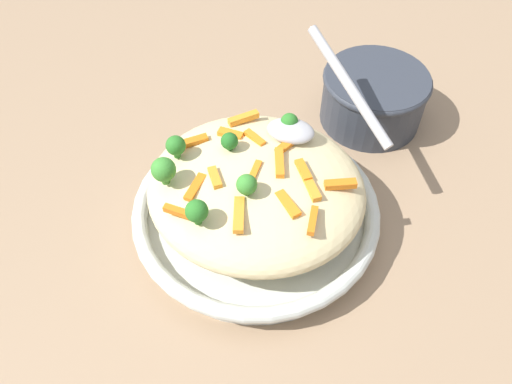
# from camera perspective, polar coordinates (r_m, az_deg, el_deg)

# --- Properties ---
(ground_plane) EXTENTS (2.40, 2.40, 0.00)m
(ground_plane) POSITION_cam_1_polar(r_m,az_deg,el_deg) (0.63, 0.00, -3.56)
(ground_plane) COLOR #9E7F60
(serving_bowl) EXTENTS (0.30, 0.30, 0.04)m
(serving_bowl) POSITION_cam_1_polar(r_m,az_deg,el_deg) (0.61, 0.00, -2.34)
(serving_bowl) COLOR silver
(serving_bowl) RESTS_ON ground_plane
(pasta_mound) EXTENTS (0.25, 0.23, 0.07)m
(pasta_mound) POSITION_cam_1_polar(r_m,az_deg,el_deg) (0.57, 0.00, 0.45)
(pasta_mound) COLOR beige
(pasta_mound) RESTS_ON serving_bowl
(carrot_piece_0) EXTENTS (0.02, 0.04, 0.01)m
(carrot_piece_0) POSITION_cam_1_polar(r_m,az_deg,el_deg) (0.51, -2.39, -2.51)
(carrot_piece_0) COLOR orange
(carrot_piece_0) RESTS_ON pasta_mound
(carrot_piece_1) EXTENTS (0.02, 0.03, 0.01)m
(carrot_piece_1) POSITION_cam_1_polar(r_m,az_deg,el_deg) (0.55, 5.40, 2.46)
(carrot_piece_1) COLOR orange
(carrot_piece_1) RESTS_ON pasta_mound
(carrot_piece_2) EXTENTS (0.01, 0.03, 0.01)m
(carrot_piece_2) POSITION_cam_1_polar(r_m,az_deg,el_deg) (0.51, 6.48, -3.25)
(carrot_piece_2) COLOR orange
(carrot_piece_2) RESTS_ON pasta_mound
(carrot_piece_3) EXTENTS (0.01, 0.03, 0.01)m
(carrot_piece_3) POSITION_cam_1_polar(r_m,az_deg,el_deg) (0.54, 0.09, 2.22)
(carrot_piece_3) COLOR orange
(carrot_piece_3) RESTS_ON pasta_mound
(carrot_piece_4) EXTENTS (0.04, 0.02, 0.01)m
(carrot_piece_4) POSITION_cam_1_polar(r_m,az_deg,el_deg) (0.55, 9.59, 0.89)
(carrot_piece_4) COLOR orange
(carrot_piece_4) RESTS_ON pasta_mound
(carrot_piece_5) EXTENTS (0.02, 0.03, 0.01)m
(carrot_piece_5) POSITION_cam_1_polar(r_m,az_deg,el_deg) (0.54, -4.70, 1.60)
(carrot_piece_5) COLOR orange
(carrot_piece_5) RESTS_ON pasta_mound
(carrot_piece_6) EXTENTS (0.03, 0.03, 0.01)m
(carrot_piece_6) POSITION_cam_1_polar(r_m,az_deg,el_deg) (0.52, 3.63, -1.36)
(carrot_piece_6) COLOR orange
(carrot_piece_6) RESTS_ON pasta_mound
(carrot_piece_7) EXTENTS (0.03, 0.03, 0.01)m
(carrot_piece_7) POSITION_cam_1_polar(r_m,az_deg,el_deg) (0.61, -1.43, 8.42)
(carrot_piece_7) COLOR orange
(carrot_piece_7) RESTS_ON pasta_mound
(carrot_piece_8) EXTENTS (0.04, 0.03, 0.01)m
(carrot_piece_8) POSITION_cam_1_polar(r_m,az_deg,el_deg) (0.59, -7.41, 5.70)
(carrot_piece_8) COLOR orange
(carrot_piece_8) RESTS_ON pasta_mound
(carrot_piece_9) EXTENTS (0.03, 0.01, 0.01)m
(carrot_piece_9) POSITION_cam_1_polar(r_m,az_deg,el_deg) (0.59, -2.93, 6.57)
(carrot_piece_9) COLOR orange
(carrot_piece_9) RESTS_ON pasta_mound
(carrot_piece_10) EXTENTS (0.02, 0.04, 0.01)m
(carrot_piece_10) POSITION_cam_1_polar(r_m,az_deg,el_deg) (0.55, 2.69, 3.34)
(carrot_piece_10) COLOR orange
(carrot_piece_10) RESTS_ON pasta_mound
(carrot_piece_11) EXTENTS (0.03, 0.01, 0.01)m
(carrot_piece_11) POSITION_cam_1_polar(r_m,az_deg,el_deg) (0.52, -8.88, -2.20)
(carrot_piece_11) COLOR orange
(carrot_piece_11) RESTS_ON pasta_mound
(carrot_piece_12) EXTENTS (0.03, 0.02, 0.01)m
(carrot_piece_12) POSITION_cam_1_polar(r_m,az_deg,el_deg) (0.58, -0.14, 6.13)
(carrot_piece_12) COLOR orange
(carrot_piece_12) RESTS_ON pasta_mound
(carrot_piece_13) EXTENTS (0.01, 0.04, 0.01)m
(carrot_piece_13) POSITION_cam_1_polar(r_m,az_deg,el_deg) (0.54, -6.93, 0.57)
(carrot_piece_13) COLOR orange
(carrot_piece_13) RESTS_ON pasta_mound
(carrot_piece_14) EXTENTS (0.03, 0.04, 0.01)m
(carrot_piece_14) POSITION_cam_1_polar(r_m,az_deg,el_deg) (0.54, 6.29, 0.52)
(carrot_piece_14) COLOR orange
(carrot_piece_14) RESTS_ON pasta_mound
(carrot_piece_15) EXTENTS (0.02, 0.03, 0.01)m
(carrot_piece_15) POSITION_cam_1_polar(r_m,az_deg,el_deg) (0.57, 3.30, 5.21)
(carrot_piece_15) COLOR orange
(carrot_piece_15) RESTS_ON pasta_mound
(broccoli_floret_0) EXTENTS (0.02, 0.02, 0.03)m
(broccoli_floret_0) POSITION_cam_1_polar(r_m,az_deg,el_deg) (0.57, -9.17, 5.13)
(broccoli_floret_0) COLOR #296820
(broccoli_floret_0) RESTS_ON pasta_mound
(broccoli_floret_1) EXTENTS (0.02, 0.02, 0.02)m
(broccoli_floret_1) POSITION_cam_1_polar(r_m,az_deg,el_deg) (0.56, -3.04, 5.78)
(broccoli_floret_1) COLOR #205B1C
(broccoli_floret_1) RESTS_ON pasta_mound
(broccoli_floret_2) EXTENTS (0.03, 0.03, 0.03)m
(broccoli_floret_2) POSITION_cam_1_polar(r_m,az_deg,el_deg) (0.54, -10.48, 2.49)
(broccoli_floret_2) COLOR #377928
(broccoli_floret_2) RESTS_ON pasta_mound
(broccoli_floret_3) EXTENTS (0.02, 0.02, 0.03)m
(broccoli_floret_3) POSITION_cam_1_polar(r_m,az_deg,el_deg) (0.52, -1.36, 0.89)
(broccoli_floret_3) COLOR #377928
(broccoli_floret_3) RESTS_ON pasta_mound
(broccoli_floret_4) EXTENTS (0.02, 0.02, 0.03)m
(broccoli_floret_4) POSITION_cam_1_polar(r_m,az_deg,el_deg) (0.50, -6.77, -2.21)
(broccoli_floret_4) COLOR #296820
(broccoli_floret_4) RESTS_ON pasta_mound
(broccoli_floret_5) EXTENTS (0.02, 0.02, 0.03)m
(broccoli_floret_5) POSITION_cam_1_polar(r_m,az_deg,el_deg) (0.59, 3.82, 7.93)
(broccoli_floret_5) COLOR #296820
(broccoli_floret_5) RESTS_ON pasta_mound
(serving_spoon) EXTENTS (0.15, 0.14, 0.08)m
(serving_spoon) POSITION_cam_1_polar(r_m,az_deg,el_deg) (0.59, 6.52, 8.85)
(serving_spoon) COLOR #B7B7BC
(serving_spoon) RESTS_ON pasta_mound
(companion_bowl) EXTENTS (0.15, 0.15, 0.08)m
(companion_bowl) POSITION_cam_1_polar(r_m,az_deg,el_deg) (0.75, 13.25, 10.66)
(companion_bowl) COLOR #333842
(companion_bowl) RESTS_ON ground_plane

